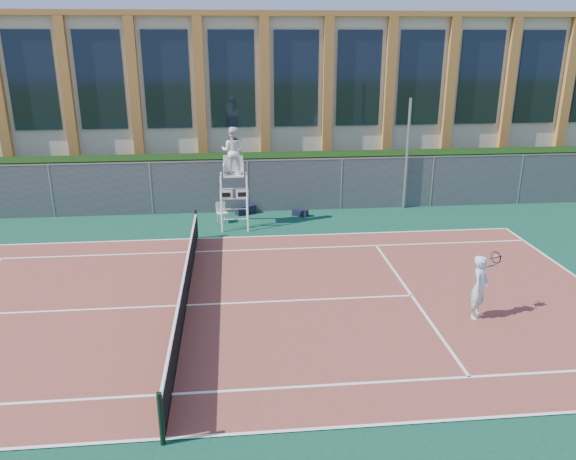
{
  "coord_description": "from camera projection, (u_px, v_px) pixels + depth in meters",
  "views": [
    {
      "loc": [
        1.44,
        -14.19,
        7.01
      ],
      "look_at": [
        3.13,
        3.0,
        1.1
      ],
      "focal_mm": 35.0,
      "sensor_mm": 36.0,
      "label": 1
    }
  ],
  "objects": [
    {
      "name": "tennis_player",
      "position": [
        480.0,
        287.0,
        14.56
      ],
      "size": [
        1.01,
        0.81,
        1.73
      ],
      "color": "silver",
      "rests_on": "tennis_court"
    },
    {
      "name": "tennis_court",
      "position": [
        186.0,
        306.0,
        15.48
      ],
      "size": [
        23.77,
        10.97,
        0.02
      ],
      "primitive_type": "cube",
      "color": "brown",
      "rests_on": "apron"
    },
    {
      "name": "fence",
      "position": [
        200.0,
        188.0,
        23.42
      ],
      "size": [
        40.0,
        0.06,
        2.2
      ],
      "primitive_type": null,
      "color": "#595E60",
      "rests_on": "ground"
    },
    {
      "name": "tennis_net",
      "position": [
        185.0,
        289.0,
        15.32
      ],
      "size": [
        0.1,
        11.3,
        1.1
      ],
      "color": "black",
      "rests_on": "ground"
    },
    {
      "name": "plastic_chair",
      "position": [
        222.0,
        211.0,
        22.44
      ],
      "size": [
        0.49,
        0.49,
        0.81
      ],
      "color": "silver",
      "rests_on": "apron"
    },
    {
      "name": "apron",
      "position": [
        188.0,
        291.0,
        16.43
      ],
      "size": [
        36.0,
        20.0,
        0.01
      ],
      "primitive_type": "cube",
      "color": "#0D3A2B",
      "rests_on": "ground"
    },
    {
      "name": "sports_bag_near",
      "position": [
        246.0,
        210.0,
        23.58
      ],
      "size": [
        0.9,
        0.68,
        0.36
      ],
      "primitive_type": "cube",
      "rotation": [
        0.0,
        0.0,
        0.46
      ],
      "color": "black",
      "rests_on": "apron"
    },
    {
      "name": "ground",
      "position": [
        186.0,
        306.0,
        15.49
      ],
      "size": [
        120.0,
        120.0,
        0.0
      ],
      "primitive_type": "plane",
      "color": "#233814"
    },
    {
      "name": "steel_pole",
      "position": [
        407.0,
        155.0,
        23.73
      ],
      "size": [
        0.12,
        0.12,
        4.7
      ],
      "primitive_type": "cylinder",
      "color": "#9EA0A5",
      "rests_on": "ground"
    },
    {
      "name": "building",
      "position": [
        205.0,
        93.0,
        31.05
      ],
      "size": [
        45.0,
        10.6,
        8.22
      ],
      "color": "beige",
      "rests_on": "ground"
    },
    {
      "name": "sports_bag_far",
      "position": [
        300.0,
        213.0,
        23.34
      ],
      "size": [
        0.69,
        0.57,
        0.26
      ],
      "primitive_type": "cube",
      "rotation": [
        0.0,
        0.0,
        -0.54
      ],
      "color": "black",
      "rests_on": "apron"
    },
    {
      "name": "hedge",
      "position": [
        201.0,
        181.0,
        24.55
      ],
      "size": [
        40.0,
        1.4,
        2.2
      ],
      "primitive_type": "cube",
      "color": "black",
      "rests_on": "ground"
    },
    {
      "name": "umpire_chair",
      "position": [
        233.0,
        153.0,
        21.34
      ],
      "size": [
        1.09,
        1.68,
        3.92
      ],
      "color": "white",
      "rests_on": "ground"
    }
  ]
}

